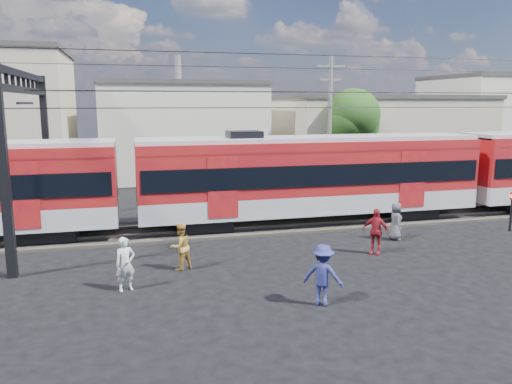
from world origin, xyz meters
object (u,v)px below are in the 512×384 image
commuter_train (315,174)px  crossing_signal (512,204)px  pedestrian_a (125,264)px  pedestrian_c (323,275)px

commuter_train → crossing_signal: bearing=-23.6°
pedestrian_a → pedestrian_c: pedestrian_c is taller
commuter_train → pedestrian_c: commuter_train is taller
pedestrian_a → pedestrian_c: 6.02m
pedestrian_a → crossing_signal: crossing_signal is taller
pedestrian_a → pedestrian_c: bearing=-43.5°
pedestrian_c → crossing_signal: crossing_signal is taller
pedestrian_c → crossing_signal: bearing=-117.8°
pedestrian_c → crossing_signal: (11.35, 5.69, 0.35)m
pedestrian_a → crossing_signal: bearing=-7.7°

